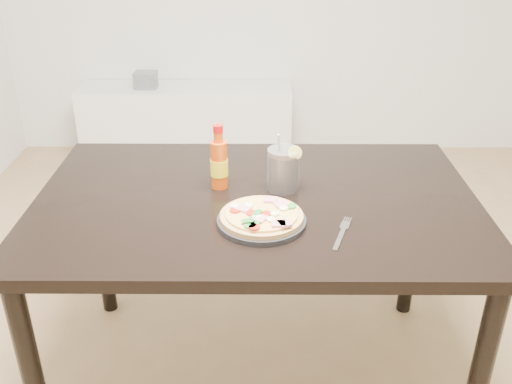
{
  "coord_description": "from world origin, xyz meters",
  "views": [
    {
      "loc": [
        -0.31,
        -1.58,
        1.58
      ],
      "look_at": [
        -0.32,
        -0.1,
        0.83
      ],
      "focal_mm": 40.0,
      "sensor_mm": 36.0,
      "label": 1
    }
  ],
  "objects_px": {
    "plate": "(262,221)",
    "dining_table": "(256,220)",
    "pizza": "(262,215)",
    "media_console": "(187,123)",
    "cola_cup": "(284,170)",
    "hot_sauce_bottle": "(219,163)",
    "fork": "(342,232)"
  },
  "relations": [
    {
      "from": "dining_table",
      "to": "fork",
      "type": "distance_m",
      "value": 0.34
    },
    {
      "from": "pizza",
      "to": "cola_cup",
      "type": "distance_m",
      "value": 0.24
    },
    {
      "from": "dining_table",
      "to": "plate",
      "type": "relative_size",
      "value": 5.4
    },
    {
      "from": "dining_table",
      "to": "pizza",
      "type": "bearing_deg",
      "value": -84.29
    },
    {
      "from": "cola_cup",
      "to": "media_console",
      "type": "height_order",
      "value": "cola_cup"
    },
    {
      "from": "cola_cup",
      "to": "media_console",
      "type": "bearing_deg",
      "value": 105.97
    },
    {
      "from": "hot_sauce_bottle",
      "to": "media_console",
      "type": "xyz_separation_m",
      "value": [
        -0.36,
        1.98,
        -0.59
      ]
    },
    {
      "from": "plate",
      "to": "media_console",
      "type": "relative_size",
      "value": 0.19
    },
    {
      "from": "dining_table",
      "to": "pizza",
      "type": "xyz_separation_m",
      "value": [
        0.02,
        -0.17,
        0.11
      ]
    },
    {
      "from": "pizza",
      "to": "cola_cup",
      "type": "xyz_separation_m",
      "value": [
        0.07,
        0.23,
        0.04
      ]
    },
    {
      "from": "dining_table",
      "to": "plate",
      "type": "bearing_deg",
      "value": -84.34
    },
    {
      "from": "dining_table",
      "to": "cola_cup",
      "type": "bearing_deg",
      "value": 36.24
    },
    {
      "from": "hot_sauce_bottle",
      "to": "media_console",
      "type": "distance_m",
      "value": 2.1
    },
    {
      "from": "pizza",
      "to": "fork",
      "type": "distance_m",
      "value": 0.23
    },
    {
      "from": "plate",
      "to": "cola_cup",
      "type": "relative_size",
      "value": 1.33
    },
    {
      "from": "media_console",
      "to": "fork",
      "type": "bearing_deg",
      "value": -72.26
    },
    {
      "from": "hot_sauce_bottle",
      "to": "fork",
      "type": "bearing_deg",
      "value": -38.64
    },
    {
      "from": "dining_table",
      "to": "pizza",
      "type": "relative_size",
      "value": 5.79
    },
    {
      "from": "dining_table",
      "to": "fork",
      "type": "height_order",
      "value": "fork"
    },
    {
      "from": "pizza",
      "to": "hot_sauce_bottle",
      "type": "distance_m",
      "value": 0.28
    },
    {
      "from": "plate",
      "to": "dining_table",
      "type": "bearing_deg",
      "value": 95.66
    },
    {
      "from": "hot_sauce_bottle",
      "to": "media_console",
      "type": "bearing_deg",
      "value": 100.35
    },
    {
      "from": "pizza",
      "to": "media_console",
      "type": "distance_m",
      "value": 2.34
    },
    {
      "from": "dining_table",
      "to": "fork",
      "type": "xyz_separation_m",
      "value": [
        0.24,
        -0.22,
        0.09
      ]
    },
    {
      "from": "plate",
      "to": "pizza",
      "type": "distance_m",
      "value": 0.02
    },
    {
      "from": "pizza",
      "to": "media_console",
      "type": "height_order",
      "value": "pizza"
    },
    {
      "from": "plate",
      "to": "cola_cup",
      "type": "xyz_separation_m",
      "value": [
        0.07,
        0.23,
        0.06
      ]
    },
    {
      "from": "pizza",
      "to": "hot_sauce_bottle",
      "type": "height_order",
      "value": "hot_sauce_bottle"
    },
    {
      "from": "hot_sauce_bottle",
      "to": "fork",
      "type": "xyz_separation_m",
      "value": [
        0.36,
        -0.29,
        -0.08
      ]
    },
    {
      "from": "hot_sauce_bottle",
      "to": "cola_cup",
      "type": "height_order",
      "value": "hot_sauce_bottle"
    },
    {
      "from": "plate",
      "to": "pizza",
      "type": "bearing_deg",
      "value": -80.15
    },
    {
      "from": "plate",
      "to": "pizza",
      "type": "relative_size",
      "value": 1.07
    }
  ]
}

